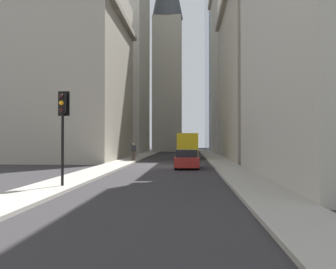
{
  "coord_description": "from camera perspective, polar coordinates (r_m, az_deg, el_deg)",
  "views": [
    {
      "loc": [
        -29.45,
        -1.55,
        2.17
      ],
      "look_at": [
        13.33,
        0.9,
        2.75
      ],
      "focal_mm": 39.01,
      "sensor_mm": 36.0,
      "label": 1
    }
  ],
  "objects": [
    {
      "name": "ground_plane",
      "position": [
        29.57,
        0.27,
        -4.99
      ],
      "size": [
        135.0,
        135.0,
        0.0
      ],
      "primitive_type": "plane",
      "color": "#302D30"
    },
    {
      "name": "sidewalk_right",
      "position": [
        30.14,
        -8.34,
        -4.77
      ],
      "size": [
        90.0,
        2.2,
        0.14
      ],
      "primitive_type": "cube",
      "color": "#A8A399",
      "rests_on": "ground_plane"
    },
    {
      "name": "sidewalk_left",
      "position": [
        29.67,
        9.01,
        -4.83
      ],
      "size": [
        90.0,
        2.2,
        0.14
      ],
      "primitive_type": "cube",
      "color": "#A8A399",
      "rests_on": "ground_plane"
    },
    {
      "name": "building_left_far",
      "position": [
        61.82,
        11.85,
        11.15
      ],
      "size": [
        16.92,
        10.5,
        29.84
      ],
      "color": "beige",
      "rests_on": "ground_plane"
    },
    {
      "name": "building_left_midfar",
      "position": [
        41.61,
        16.01,
        9.73
      ],
      "size": [
        19.0,
        10.5,
        19.45
      ],
      "color": "#A8A091",
      "rests_on": "ground_plane"
    },
    {
      "name": "building_right_far",
      "position": [
        61.96,
        -8.32,
        12.78
      ],
      "size": [
        14.05,
        10.5,
        33.35
      ],
      "color": "beige",
      "rests_on": "ground_plane"
    },
    {
      "name": "building_right_midfar",
      "position": [
        40.91,
        -14.23,
        9.34
      ],
      "size": [
        15.57,
        10.5,
        18.67
      ],
      "color": "#A8A091",
      "rests_on": "ground_plane"
    },
    {
      "name": "glass_tower_distant",
      "position": [
        89.2,
        10.77,
        18.41
      ],
      "size": [
        21.07,
        14.0,
        62.94
      ],
      "primitive_type": "cube",
      "color": "#93A3B2",
      "rests_on": "ground_plane"
    },
    {
      "name": "church_spire",
      "position": [
        70.04,
        -0.1,
        14.51
      ],
      "size": [
        5.78,
        5.78,
        39.48
      ],
      "color": "beige",
      "rests_on": "ground_plane"
    },
    {
      "name": "delivery_truck",
      "position": [
        41.39,
        3.07,
        -1.76
      ],
      "size": [
        6.46,
        2.25,
        2.84
      ],
      "color": "yellow",
      "rests_on": "ground_plane"
    },
    {
      "name": "sedan_red",
      "position": [
        27.5,
        2.97,
        -3.92
      ],
      "size": [
        4.3,
        1.78,
        1.42
      ],
      "color": "maroon",
      "rests_on": "ground_plane"
    },
    {
      "name": "traffic_light_foreground",
      "position": [
        16.77,
        -16.15,
        2.81
      ],
      "size": [
        0.43,
        0.52,
        4.18
      ],
      "color": "black",
      "rests_on": "sidewalk_right"
    },
    {
      "name": "pedestrian",
      "position": [
        36.06,
        -5.4,
        -2.53
      ],
      "size": [
        0.26,
        0.44,
        1.7
      ],
      "color": "#473D33",
      "rests_on": "sidewalk_right"
    },
    {
      "name": "discarded_bottle",
      "position": [
        34.58,
        -5.76,
        -3.96
      ],
      "size": [
        0.07,
        0.07,
        0.27
      ],
      "color": "brown",
      "rests_on": "sidewalk_right"
    }
  ]
}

